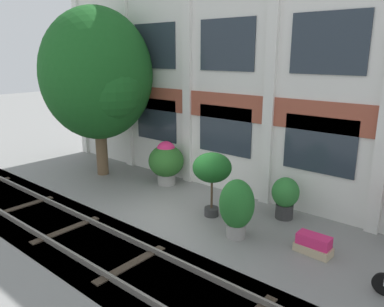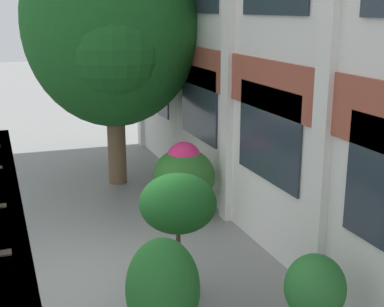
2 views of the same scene
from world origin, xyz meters
The scene contains 9 objects.
ground_plane centered at (0.00, 0.00, 0.00)m, with size 80.00×80.00×0.00m, color gray.
apartment_facade centered at (0.00, 3.09, 4.32)m, with size 17.47×0.64×8.70m.
rail_tracks centered at (0.00, -2.69, -0.13)m, with size 25.11×2.80×0.43m.
broadleaf_tree centered at (-4.98, 1.17, 3.96)m, with size 4.57×4.35×6.64m.
potted_plant_ribbed_drum centered at (-2.07, 1.97, 0.93)m, with size 1.34×1.34×1.69m.
potted_plant_terracotta_small centered at (1.02, 0.78, 1.51)m, with size 1.18×1.18×2.01m.
potted_plant_stone_basin centered at (2.82, 2.07, 0.73)m, with size 0.82×0.82×1.29m.
potted_plant_glazed_jar centered at (2.37, 0.10, 0.91)m, with size 0.96×0.96×1.65m.
potted_plant_square_trough centered at (4.35, 0.62, 0.24)m, with size 0.94×0.49×0.50m.
Camera 1 is at (7.48, -7.82, 4.89)m, focal length 35.00 mm.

